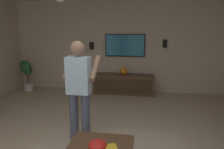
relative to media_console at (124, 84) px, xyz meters
name	(u,v)px	position (x,y,z in m)	size (l,w,h in m)	color
wall_back_tv	(118,46)	(0.33, 0.21, 1.05)	(0.10, 6.40, 2.64)	#BCA893
media_console	(124,84)	(0.00, 0.00, 0.00)	(0.45, 1.70, 0.55)	#513823
tv	(125,45)	(0.24, 0.00, 1.08)	(0.05, 1.14, 0.64)	black
person_standing	(79,86)	(-2.74, 0.42, 0.66)	(0.54, 0.54, 1.64)	#4C5166
potted_plant_tall	(26,70)	(-0.13, 2.92, 0.34)	(0.41, 0.38, 0.91)	#B7B2A8
bowl	(97,145)	(-3.59, -0.06, 0.18)	(0.22, 0.22, 0.10)	red
remote_black	(98,143)	(-3.49, -0.04, 0.14)	(0.15, 0.04, 0.02)	black
vase_round	(124,71)	(-0.03, 0.00, 0.39)	(0.22, 0.22, 0.22)	orange
wall_speaker_left	(165,44)	(0.25, -1.11, 1.15)	(0.06, 0.12, 0.22)	black
wall_speaker_right	(92,46)	(0.25, 0.99, 1.06)	(0.06, 0.12, 0.22)	black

